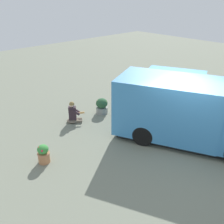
{
  "coord_description": "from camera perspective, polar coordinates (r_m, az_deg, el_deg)",
  "views": [
    {
      "loc": [
        6.96,
        3.82,
        5.01
      ],
      "look_at": [
        1.63,
        -1.91,
        1.23
      ],
      "focal_mm": 40.43,
      "sensor_mm": 36.0,
      "label": 1
    }
  ],
  "objects": [
    {
      "name": "planter_flowering_near",
      "position": [
        8.42,
        -15.24,
        -9.11
      ],
      "size": [
        0.4,
        0.4,
        0.64
      ],
      "color": "#B4764C",
      "rests_on": "ground_plane"
    },
    {
      "name": "planter_flowering_far",
      "position": [
        11.3,
        -2.32,
        1.38
      ],
      "size": [
        0.55,
        0.55,
        0.7
      ],
      "color": "gray",
      "rests_on": "ground_plane"
    },
    {
      "name": "person_customer",
      "position": [
        10.62,
        -8.75,
        -0.48
      ],
      "size": [
        0.77,
        0.68,
        0.93
      ],
      "color": "#6B5F50",
      "rests_on": "ground_plane"
    },
    {
      "name": "ground_plane",
      "position": [
        9.39,
        15.55,
        -7.55
      ],
      "size": [
        40.0,
        40.0,
        0.0
      ],
      "primitive_type": "plane",
      "color": "gray"
    },
    {
      "name": "food_truck",
      "position": [
        9.33,
        16.28,
        -0.25
      ],
      "size": [
        4.0,
        5.55,
        2.27
      ],
      "color": "#3C85C3",
      "rests_on": "ground_plane"
    }
  ]
}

